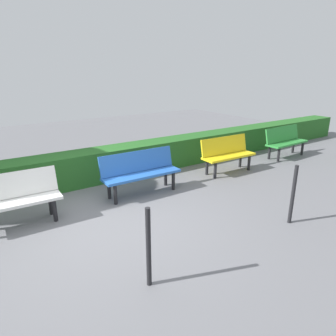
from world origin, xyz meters
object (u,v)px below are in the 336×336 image
object	(u,v)px
bench_blue	(140,171)
bench_white	(13,198)
bench_green	(285,140)
bench_yellow	(227,153)

from	to	relation	value
bench_blue	bench_white	size ratio (longest dim) A/B	1.12
bench_blue	bench_white	world-z (taller)	same
bench_green	bench_blue	size ratio (longest dim) A/B	0.91
bench_green	bench_white	world-z (taller)	same
bench_yellow	bench_blue	bearing A→B (deg)	1.87
bench_green	bench_yellow	distance (m)	2.37
bench_green	bench_white	size ratio (longest dim) A/B	1.02
bench_white	bench_blue	bearing A→B (deg)	-177.67
bench_white	bench_yellow	bearing A→B (deg)	-178.06
bench_yellow	bench_white	xyz separation A→B (m)	(4.77, 0.03, 0.00)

